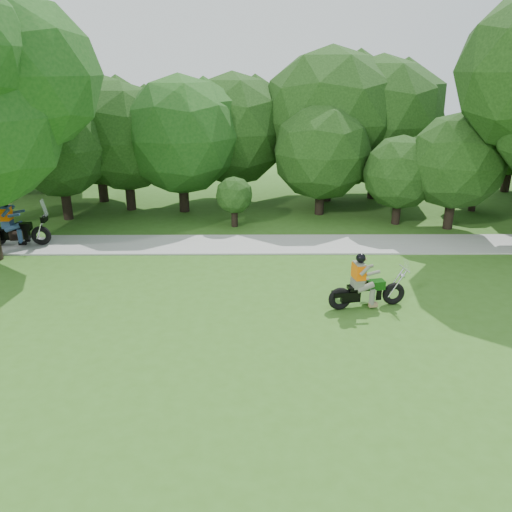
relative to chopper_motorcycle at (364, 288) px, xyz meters
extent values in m
plane|color=#35611B|center=(-1.96, -2.63, -0.61)|extent=(100.00, 100.00, 0.00)
cube|color=#979792|center=(-1.96, 5.37, -0.58)|extent=(60.00, 2.20, 0.06)
cylinder|color=black|center=(-4.12, 12.16, 0.29)|extent=(0.47, 0.47, 1.80)
sphere|color=black|center=(-4.12, 12.16, 2.97)|extent=(5.48, 5.48, 5.48)
cylinder|color=black|center=(-10.79, 12.16, 0.29)|extent=(0.47, 0.47, 1.80)
sphere|color=black|center=(-10.79, 12.16, 2.96)|extent=(5.44, 5.44, 5.44)
cylinder|color=black|center=(-14.25, 14.46, 0.29)|extent=(0.54, 0.54, 1.80)
sphere|color=black|center=(-14.25, 14.46, 3.41)|extent=(6.82, 6.82, 6.82)
cylinder|color=black|center=(-0.03, 9.71, 0.12)|extent=(0.42, 0.42, 1.46)
sphere|color=black|center=(-0.03, 9.71, 2.29)|extent=(4.43, 4.43, 4.43)
cylinder|color=black|center=(7.36, 10.24, -0.09)|extent=(0.32, 0.32, 1.04)
sphere|color=#194914|center=(7.36, 10.24, 1.23)|extent=(2.46, 2.46, 2.46)
cylinder|color=black|center=(3.13, 8.13, 0.00)|extent=(0.36, 0.36, 1.23)
sphere|color=black|center=(3.13, 8.13, 1.65)|extent=(3.18, 3.18, 3.18)
cylinder|color=black|center=(-11.51, 8.97, 0.29)|extent=(0.42, 0.42, 1.80)
sphere|color=black|center=(-11.51, 8.97, 2.63)|extent=(4.43, 4.43, 4.43)
cylinder|color=black|center=(-9.02, 10.59, 0.29)|extent=(0.45, 0.45, 1.80)
sphere|color=black|center=(-9.02, 10.59, 2.80)|extent=(4.96, 4.96, 4.96)
cylinder|color=black|center=(-3.93, 7.80, -0.18)|extent=(0.28, 0.28, 0.86)
sphere|color=black|center=(-3.93, 7.80, 0.77)|extent=(1.60, 1.60, 1.60)
cylinder|color=black|center=(-6.41, 10.25, 0.29)|extent=(0.47, 0.47, 1.80)
sphere|color=#194914|center=(-6.41, 10.25, 2.94)|extent=(5.39, 5.39, 5.39)
cylinder|color=black|center=(0.61, 12.24, 0.29)|extent=(0.55, 0.55, 1.80)
sphere|color=black|center=(0.61, 12.24, 3.43)|extent=(6.90, 6.90, 6.90)
cylinder|color=black|center=(3.14, 12.74, 0.29)|extent=(0.52, 0.52, 1.80)
sphere|color=black|center=(3.14, 12.74, 3.28)|extent=(6.44, 6.44, 6.44)
cylinder|color=black|center=(10.81, 14.17, 0.29)|extent=(0.46, 0.46, 1.80)
cylinder|color=black|center=(5.17, 7.44, 0.17)|extent=(0.40, 0.40, 1.56)
sphere|color=black|center=(5.17, 7.44, 2.23)|extent=(3.96, 3.96, 3.96)
sphere|color=#194914|center=(-10.70, 4.67, 5.59)|extent=(5.12, 5.12, 5.12)
torus|color=black|center=(-0.69, -0.14, -0.27)|extent=(0.70, 0.32, 0.67)
torus|color=black|center=(0.91, 0.19, -0.27)|extent=(0.70, 0.32, 0.67)
cube|color=black|center=(-0.08, -0.02, -0.23)|extent=(1.20, 0.46, 0.31)
cube|color=silver|center=(0.08, 0.02, -0.23)|extent=(0.52, 0.41, 0.39)
cube|color=black|center=(0.34, 0.07, 0.06)|extent=(0.55, 0.38, 0.25)
cube|color=black|center=(-0.21, -0.04, 0.02)|extent=(0.55, 0.40, 0.10)
cylinder|color=silver|center=(0.95, 0.19, 0.06)|extent=(0.52, 0.15, 0.80)
cylinder|color=silver|center=(1.18, 0.24, 0.48)|extent=(0.16, 0.61, 0.03)
cube|color=#646955|center=(-0.21, -0.04, 0.16)|extent=(0.36, 0.42, 0.23)
cube|color=#646955|center=(-0.19, -0.04, 0.51)|extent=(0.33, 0.45, 0.54)
cube|color=#F25B04|center=(-0.19, -0.04, 0.53)|extent=(0.36, 0.49, 0.42)
sphere|color=black|center=(-0.16, -0.03, 0.91)|extent=(0.27, 0.27, 0.27)
torus|color=black|center=(-11.24, 5.28, -0.18)|extent=(0.76, 0.26, 0.75)
cube|color=black|center=(-12.26, 5.21, -0.12)|extent=(1.21, 0.34, 0.34)
cube|color=silver|center=(-12.10, 5.22, -0.12)|extent=(0.54, 0.40, 0.43)
cube|color=black|center=(-11.83, 5.24, 0.20)|extent=(0.58, 0.36, 0.28)
cube|color=black|center=(-12.40, 5.20, 0.16)|extent=(0.58, 0.38, 0.11)
cylinder|color=silver|center=(-11.19, 5.28, 0.20)|extent=(0.43, 0.08, 0.96)
cylinder|color=silver|center=(-11.01, 5.29, 0.66)|extent=(0.08, 0.69, 0.04)
cube|color=black|center=(-12.86, 5.40, -0.12)|extent=(0.46, 0.16, 0.36)
cube|color=navy|center=(-12.40, 5.20, 0.31)|extent=(0.35, 0.43, 0.26)
cube|color=navy|center=(-12.38, 5.20, 0.69)|extent=(0.31, 0.47, 0.60)
cube|color=#F25B04|center=(-12.38, 5.20, 0.71)|extent=(0.34, 0.51, 0.47)
sphere|color=black|center=(-12.34, 5.20, 1.14)|extent=(0.30, 0.30, 0.30)
camera|label=1|loc=(-3.14, -12.85, 5.84)|focal=35.00mm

